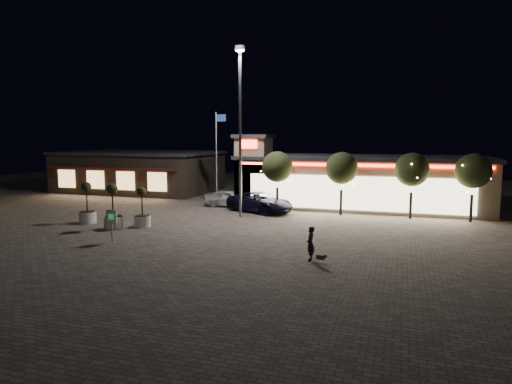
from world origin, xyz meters
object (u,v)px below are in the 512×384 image
(pickup_truck, at_px, (260,202))
(planter_mid, at_px, (113,215))
(pedestrian, at_px, (310,244))
(white_sedan, at_px, (229,198))
(planter_left, at_px, (87,210))
(valet_sign, at_px, (111,219))

(pickup_truck, distance_m, planter_mid, 11.61)
(pedestrian, bearing_deg, pickup_truck, -162.43)
(white_sedan, relative_size, planter_left, 1.44)
(pedestrian, height_order, planter_left, planter_left)
(pedestrian, xyz_separation_m, planter_mid, (-13.61, 3.59, 0.08))
(pickup_truck, height_order, planter_left, planter_left)
(white_sedan, bearing_deg, planter_mid, 158.57)
(planter_left, relative_size, valet_sign, 1.56)
(planter_left, xyz_separation_m, planter_mid, (2.86, -1.11, 0.03))
(pedestrian, height_order, valet_sign, valet_sign)
(planter_mid, height_order, valet_sign, planter_mid)
(white_sedan, xyz_separation_m, pedestrian, (9.86, -14.56, 0.13))
(planter_left, bearing_deg, planter_mid, -21.29)
(white_sedan, xyz_separation_m, valet_sign, (-1.64, -14.11, 0.58))
(white_sedan, height_order, valet_sign, valet_sign)
(pickup_truck, bearing_deg, planter_mid, 167.21)
(white_sedan, relative_size, valet_sign, 2.24)
(planter_left, relative_size, planter_mid, 0.97)
(pedestrian, distance_m, planter_left, 17.13)
(pickup_truck, relative_size, planter_mid, 1.89)
(white_sedan, xyz_separation_m, planter_mid, (-3.76, -10.97, 0.21))
(pedestrian, height_order, planter_mid, planter_mid)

